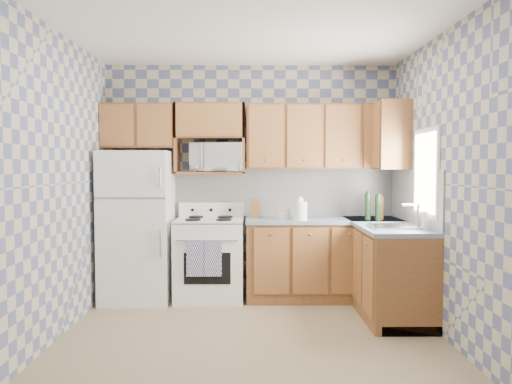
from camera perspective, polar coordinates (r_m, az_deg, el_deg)
floor at (r=4.59m, az=-0.55°, el=-16.28°), size 3.40×3.40×0.00m
back_wall at (r=5.94m, az=-0.57°, el=1.39°), size 3.40×0.02×2.70m
right_wall at (r=4.66m, az=20.83°, el=0.76°), size 0.02×3.20×2.70m
backsplash_back at (r=5.95m, az=3.29°, el=-0.06°), size 2.60×0.02×0.56m
backsplash_right at (r=5.42m, az=17.62°, el=-0.49°), size 0.02×1.60×0.56m
refrigerator at (r=5.77m, az=-13.36°, el=-3.82°), size 0.75×0.70×1.68m
stove_body at (r=5.73m, az=-5.31°, el=-7.74°), size 0.76×0.65×0.90m
cooktop at (r=5.66m, az=-5.33°, el=-3.21°), size 0.76×0.65×0.02m
backguard at (r=5.93m, az=-5.12°, el=-2.01°), size 0.76×0.08×0.17m
dish_towel_left at (r=5.39m, az=-6.98°, el=-7.52°), size 0.18×0.02×0.39m
dish_towel_right at (r=5.37m, az=-4.95°, el=-7.54°), size 0.18×0.02×0.39m
base_cabinets_back at (r=5.80m, az=7.69°, el=-7.73°), size 1.75×0.60×0.88m
base_cabinets_right at (r=5.43m, az=14.55°, el=-8.53°), size 0.60×1.60×0.88m
countertop_back at (r=5.73m, az=7.73°, el=-3.21°), size 1.77×0.63×0.04m
countertop_right at (r=5.36m, az=14.56°, el=-3.70°), size 0.63×1.60×0.04m
upper_cabinets_back at (r=5.84m, az=7.60°, el=6.25°), size 1.75×0.33×0.74m
upper_cabinets_fridge at (r=5.93m, az=-13.24°, el=7.31°), size 0.82×0.33×0.50m
upper_cabinets_right at (r=5.80m, az=14.86°, el=6.19°), size 0.33×0.70×0.74m
microwave_shelf at (r=5.79m, az=-5.23°, el=2.18°), size 0.80×0.33×0.03m
microwave at (r=5.81m, az=-4.41°, el=3.96°), size 0.62×0.44×0.33m
sink at (r=5.02m, az=15.66°, el=-3.88°), size 0.48×0.40×0.03m
window at (r=5.08m, az=18.84°, el=2.09°), size 0.02×0.66×0.86m
bottle_0 at (r=5.62m, az=12.65°, el=-1.64°), size 0.07×0.07×0.30m
bottle_1 at (r=5.58m, az=13.79°, el=-1.78°), size 0.07×0.07×0.28m
bottle_2 at (r=5.69m, az=14.03°, el=-1.79°), size 0.07×0.07×0.26m
knife_block at (r=5.73m, az=-0.06°, el=-1.87°), size 0.11×0.11×0.22m
electric_kettle at (r=5.51m, az=5.06°, el=-2.17°), size 0.16×0.16×0.20m
food_containers at (r=5.62m, az=3.14°, el=-2.51°), size 0.17×0.17×0.11m
soap_bottle at (r=4.91m, az=18.76°, el=-3.15°), size 0.06×0.06×0.17m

